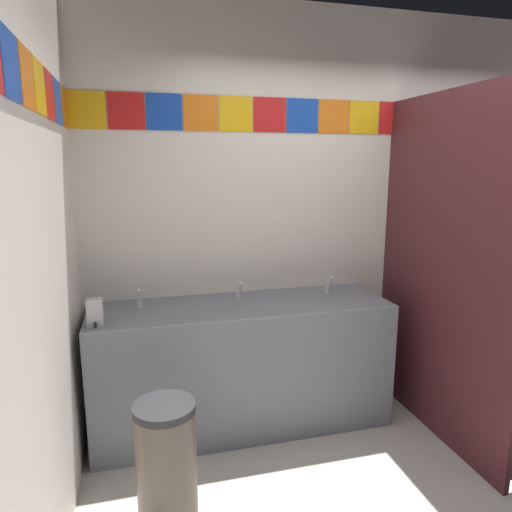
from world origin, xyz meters
name	(u,v)px	position (x,y,z in m)	size (l,w,h in m)	color
wall_back	(343,211)	(0.00, 1.50, 1.44)	(3.82, 0.09, 2.86)	silver
wall_side	(8,269)	(-1.95, 0.00, 1.44)	(0.09, 2.92, 2.86)	silver
vanity_counter	(242,363)	(-0.87, 1.16, 0.45)	(1.98, 0.60, 0.87)	slate
faucet_left	(140,300)	(-1.53, 1.25, 0.92)	(0.04, 0.10, 0.14)	silver
faucet_center	(239,293)	(-0.87, 1.25, 0.92)	(0.04, 0.10, 0.14)	silver
faucet_right	(329,286)	(-0.21, 1.25, 0.92)	(0.04, 0.10, 0.14)	silver
soap_dispenser	(95,312)	(-1.78, 0.97, 0.95)	(0.09, 0.09, 0.16)	#B7BABF
stall_divider	(494,278)	(0.54, 0.52, 1.12)	(0.92, 1.37, 2.23)	#471E23
toilet	(478,357)	(1.01, 1.10, 0.30)	(0.39, 0.49, 0.74)	white
trash_bin	(167,462)	(-1.43, 0.40, 0.32)	(0.31, 0.31, 0.64)	brown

